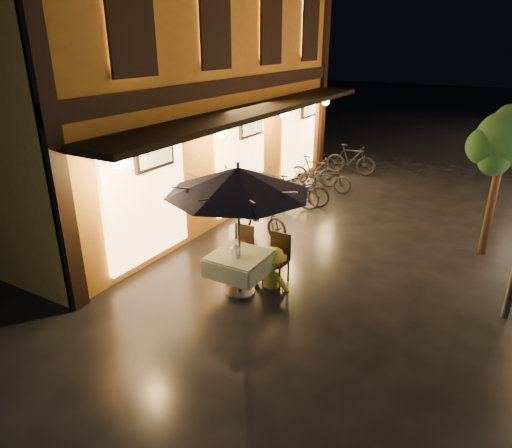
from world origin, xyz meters
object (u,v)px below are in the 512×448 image
Objects in this scene: table_lantern at (235,250)px; person_yellow at (273,249)px; cafe_table at (239,264)px; person_orange at (238,240)px; patio_umbrella at (238,180)px; bicycle_0 at (260,217)px.

person_yellow is at bearing 59.72° from table_lantern.
person_yellow is at bearing 54.00° from cafe_table.
patio_umbrella is at bearing 140.42° from person_orange.
patio_umbrella is at bearing -142.34° from bicycle_0.
table_lantern is at bearing 59.23° from person_yellow.
person_yellow is (0.39, 0.54, -1.40)m from patio_umbrella.
cafe_table is at bearing 140.42° from person_orange.
person_orange is at bearing 124.18° from cafe_table.
person_orange is 1.00× the size of person_yellow.
table_lantern is 0.17× the size of person_yellow.
cafe_table is 2.73m from bicycle_0.
patio_umbrella is (0.00, 0.00, 1.56)m from cafe_table.
person_yellow reaches higher than bicycle_0.
cafe_table is 0.58× the size of bicycle_0.
person_orange is at bearing 124.18° from patio_umbrella.
patio_umbrella is 1.67× the size of person_orange.
bicycle_0 is at bearing 110.89° from table_lantern.
bicycle_0 is at bearing -55.86° from person_orange.
person_orange is at bearing 118.78° from table_lantern.
patio_umbrella reaches higher than table_lantern.
bicycle_0 is (-1.02, 2.53, -0.13)m from cafe_table.
patio_umbrella is 1.55m from person_yellow.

